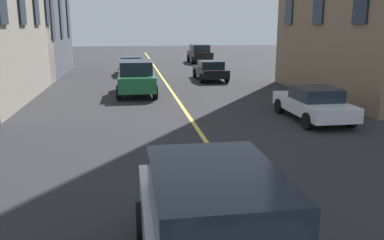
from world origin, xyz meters
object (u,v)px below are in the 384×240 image
Objects in this scene: car_silver_parked_b at (131,65)px; car_black_parked_a at (210,70)px; car_green_far at (136,77)px; car_white_oncoming at (314,103)px; car_silver_trailing at (215,232)px; car_black_near at (200,53)px.

car_black_parked_a is at bearing -128.87° from car_silver_parked_b.
car_green_far reaches higher than car_white_oncoming.
car_silver_parked_b is at bearing 1.86° from car_silver_trailing.
car_white_oncoming is 1.00× the size of car_black_parked_a.
car_green_far is 1.07× the size of car_white_oncoming.
car_black_parked_a is 7.08m from car_silver_parked_b.
car_white_oncoming is 26.48m from car_black_near.
car_green_far is at bearing 135.41° from car_black_parked_a.
car_green_far is 7.59m from car_black_parked_a.
car_white_oncoming and car_black_parked_a have the same top height.
car_black_parked_a is 0.94× the size of car_black_near.
car_silver_parked_b is at bearing 1.12° from car_green_far.
car_silver_trailing is at bearing -178.14° from car_silver_parked_b.
car_silver_trailing reaches higher than car_silver_parked_b.
car_black_near is (13.60, -1.64, 0.27)m from car_black_parked_a.
car_black_near is at bearing -9.73° from car_silver_trailing.
car_green_far reaches higher than car_silver_parked_b.
car_green_far is at bearing 2.27° from car_silver_trailing.
car_green_far is 10.23m from car_white_oncoming.
car_silver_trailing is at bearing 148.13° from car_white_oncoming.
car_white_oncoming is 1.00× the size of car_silver_parked_b.
car_black_parked_a is at bearing 173.11° from car_black_near.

